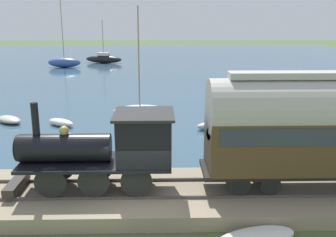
% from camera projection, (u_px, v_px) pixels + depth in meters
% --- Properties ---
extents(ground_plane, '(200.00, 200.00, 0.00)m').
position_uv_depth(ground_plane, '(139.00, 213.00, 14.55)').
color(ground_plane, '#476033').
extents(harbor_water, '(80.00, 80.00, 0.01)m').
position_uv_depth(harbor_water, '(153.00, 65.00, 56.46)').
color(harbor_water, '#38566B').
rests_on(harbor_water, ground).
extents(rail_embankment, '(4.45, 56.00, 0.67)m').
position_uv_depth(rail_embankment, '(140.00, 196.00, 15.31)').
color(rail_embankment, gray).
rests_on(rail_embankment, ground).
extents(steam_locomotive, '(2.22, 6.25, 3.37)m').
position_uv_depth(steam_locomotive, '(111.00, 146.00, 14.75)').
color(steam_locomotive, black).
rests_on(steam_locomotive, rail_embankment).
extents(passenger_coach, '(2.29, 8.93, 4.46)m').
position_uv_depth(passenger_coach, '(321.00, 125.00, 14.74)').
color(passenger_coach, black).
rests_on(passenger_coach, rail_embankment).
extents(sailboat_white, '(1.33, 3.86, 7.71)m').
position_uv_depth(sailboat_white, '(140.00, 110.00, 27.98)').
color(sailboat_white, white).
rests_on(sailboat_white, harbor_water).
extents(sailboat_black, '(2.84, 5.86, 6.35)m').
position_uv_depth(sailboat_black, '(104.00, 59.00, 59.06)').
color(sailboat_black, black).
rests_on(sailboat_black, harbor_water).
extents(sailboat_blue, '(2.10, 4.67, 9.24)m').
position_uv_depth(sailboat_blue, '(64.00, 62.00, 54.25)').
color(sailboat_blue, '#335199').
rests_on(sailboat_blue, harbor_water).
extents(rowboat_off_pier, '(2.25, 2.37, 0.45)m').
position_uv_depth(rowboat_off_pier, '(9.00, 120.00, 26.64)').
color(rowboat_off_pier, '#B7B2A3').
rests_on(rowboat_off_pier, harbor_water).
extents(rowboat_near_shore, '(1.81, 2.16, 0.46)m').
position_uv_depth(rowboat_near_shore, '(61.00, 122.00, 25.90)').
color(rowboat_near_shore, silver).
rests_on(rowboat_near_shore, harbor_water).
extents(rowboat_mid_harbor, '(1.23, 2.11, 0.48)m').
position_uv_depth(rowboat_mid_harbor, '(211.00, 126.00, 25.12)').
color(rowboat_mid_harbor, '#B7B2A3').
rests_on(rowboat_mid_harbor, harbor_water).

